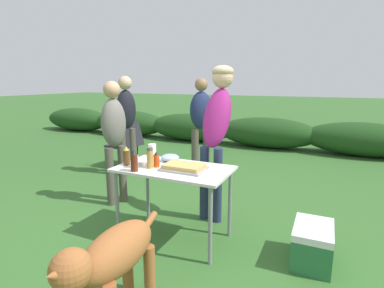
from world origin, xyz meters
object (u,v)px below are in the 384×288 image
(folding_table, at_px, (174,175))
(bbq_sauce_bottle, at_px, (134,161))
(paper_cup_stack, at_px, (152,152))
(mayo_bottle, at_px, (135,160))
(dog, at_px, (112,258))
(plate_stack, at_px, (144,161))
(cooler_box, at_px, (312,244))
(standing_person_in_red_jacket, at_px, (126,116))
(standing_person_in_navy_coat, at_px, (201,118))
(beer_bottle, at_px, (126,156))
(camp_chair_green_behind_table, at_px, (126,142))
(mixing_bowl, at_px, (170,158))
(spice_jar, at_px, (150,158))
(hot_sauce_bottle, at_px, (157,160))
(food_tray, at_px, (184,167))
(standing_person_in_gray_fleece, at_px, (114,131))
(standing_person_in_olive_jacket, at_px, (217,120))

(folding_table, height_order, bbq_sauce_bottle, bbq_sauce_bottle)
(paper_cup_stack, height_order, mayo_bottle, paper_cup_stack)
(folding_table, distance_m, dog, 1.15)
(plate_stack, relative_size, cooler_box, 0.45)
(bbq_sauce_bottle, bearing_deg, standing_person_in_red_jacket, 128.49)
(standing_person_in_navy_coat, bearing_deg, bbq_sauce_bottle, -126.15)
(beer_bottle, bearing_deg, paper_cup_stack, 64.41)
(paper_cup_stack, relative_size, camp_chair_green_behind_table, 0.21)
(mixing_bowl, relative_size, dog, 0.18)
(camp_chair_green_behind_table, bearing_deg, bbq_sauce_bottle, -133.07)
(spice_jar, height_order, standing_person_in_navy_coat, standing_person_in_navy_coat)
(beer_bottle, height_order, standing_person_in_navy_coat, standing_person_in_navy_coat)
(folding_table, relative_size, bbq_sauce_bottle, 5.37)
(paper_cup_stack, relative_size, beer_bottle, 0.89)
(folding_table, distance_m, cooler_box, 1.39)
(bbq_sauce_bottle, height_order, standing_person_in_red_jacket, standing_person_in_red_jacket)
(beer_bottle, height_order, camp_chair_green_behind_table, beer_bottle)
(camp_chair_green_behind_table, bearing_deg, cooler_box, -110.36)
(folding_table, bearing_deg, standing_person_in_red_jacket, 137.96)
(folding_table, distance_m, standing_person_in_red_jacket, 2.32)
(hot_sauce_bottle, bearing_deg, standing_person_in_red_jacket, 134.19)
(mixing_bowl, bearing_deg, mayo_bottle, -119.05)
(hot_sauce_bottle, bearing_deg, paper_cup_stack, 130.66)
(folding_table, distance_m, food_tray, 0.16)
(folding_table, bearing_deg, hot_sauce_bottle, -163.75)
(bbq_sauce_bottle, bearing_deg, beer_bottle, 143.89)
(spice_jar, bearing_deg, standing_person_in_navy_coat, 100.66)
(mixing_bowl, height_order, cooler_box, mixing_bowl)
(standing_person_in_navy_coat, bearing_deg, standing_person_in_gray_fleece, -150.63)
(hot_sauce_bottle, relative_size, standing_person_in_olive_jacket, 0.09)
(dog, distance_m, camp_chair_green_behind_table, 3.76)
(folding_table, height_order, mixing_bowl, mixing_bowl)
(spice_jar, height_order, cooler_box, spice_jar)
(standing_person_in_gray_fleece, bearing_deg, bbq_sauce_bottle, -108.91)
(beer_bottle, bearing_deg, spice_jar, 1.55)
(folding_table, height_order, standing_person_in_navy_coat, standing_person_in_navy_coat)
(mixing_bowl, relative_size, standing_person_in_gray_fleece, 0.12)
(spice_jar, relative_size, bbq_sauce_bottle, 0.98)
(hot_sauce_bottle, xyz_separation_m, standing_person_in_olive_jacket, (0.36, 0.71, 0.32))
(standing_person_in_olive_jacket, bearing_deg, standing_person_in_red_jacket, 161.21)
(plate_stack, bearing_deg, mixing_bowl, 44.32)
(beer_bottle, relative_size, dog, 0.18)
(hot_sauce_bottle, relative_size, standing_person_in_gray_fleece, 0.10)
(beer_bottle, distance_m, spice_jar, 0.27)
(cooler_box, bearing_deg, standing_person_in_olive_jacket, 63.57)
(beer_bottle, xyz_separation_m, bbq_sauce_bottle, (0.19, -0.14, 0.01))
(mayo_bottle, relative_size, dog, 0.15)
(plate_stack, distance_m, standing_person_in_red_jacket, 2.05)
(food_tray, bearing_deg, standing_person_in_red_jacket, 139.44)
(standing_person_in_olive_jacket, bearing_deg, bbq_sauce_bottle, -111.44)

